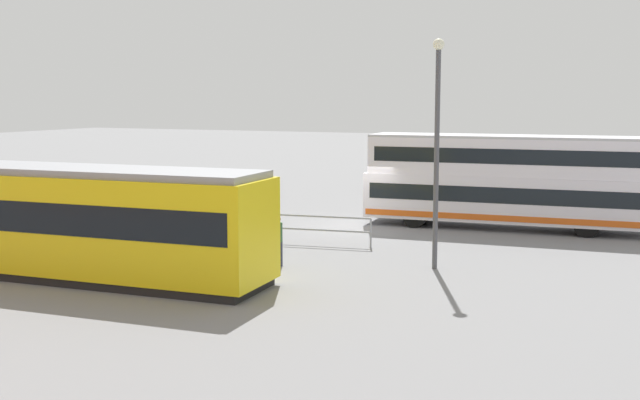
{
  "coord_description": "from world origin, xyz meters",
  "views": [
    {
      "loc": [
        -11.79,
        30.49,
        5.42
      ],
      "look_at": [
        -0.29,
        4.62,
        1.72
      ],
      "focal_mm": 44.73,
      "sensor_mm": 36.0,
      "label": 1
    }
  ],
  "objects": [
    {
      "name": "info_sign",
      "position": [
        8.46,
        4.61,
        1.54
      ],
      "size": [
        1.16,
        0.4,
        2.22
      ],
      "color": "slate",
      "rests_on": "ground"
    },
    {
      "name": "pedestrian_crossing",
      "position": [
        -0.39,
        8.18,
        0.95
      ],
      "size": [
        0.44,
        0.44,
        1.65
      ],
      "color": "#33384C",
      "rests_on": "ground"
    },
    {
      "name": "tram_yellow",
      "position": [
        6.32,
        12.09,
        1.73
      ],
      "size": [
        16.08,
        3.52,
        3.34
      ],
      "color": "yellow",
      "rests_on": "ground"
    },
    {
      "name": "double_decker_bus",
      "position": [
        -5.63,
        -2.28,
        1.97
      ],
      "size": [
        11.73,
        3.32,
        3.83
      ],
      "color": "silver",
      "rests_on": "ground"
    },
    {
      "name": "pedestrian_near_railing",
      "position": [
        2.69,
        6.16,
        0.92
      ],
      "size": [
        0.44,
        0.44,
        1.61
      ],
      "color": "black",
      "rests_on": "ground"
    },
    {
      "name": "ground_plane",
      "position": [
        0.0,
        0.0,
        0.0
      ],
      "size": [
        160.0,
        160.0,
        0.0
      ],
      "primitive_type": "plane",
      "color": "slate"
    },
    {
      "name": "pedestrian_railing",
      "position": [
        2.82,
        4.6,
        0.75
      ],
      "size": [
        9.67,
        1.41,
        1.08
      ],
      "color": "gray",
      "rests_on": "ground"
    },
    {
      "name": "street_lamp",
      "position": [
        -5.07,
        6.44,
        4.17
      ],
      "size": [
        0.36,
        0.36,
        7.17
      ],
      "color": "#4C4C51",
      "rests_on": "ground"
    }
  ]
}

